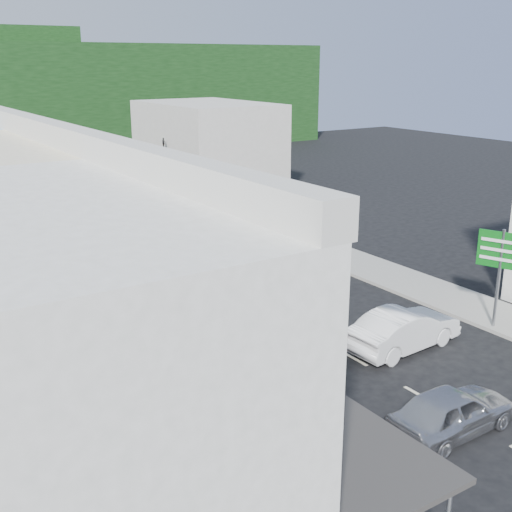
{
  "coord_description": "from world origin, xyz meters",
  "views": [
    {
      "loc": [
        -14.38,
        -15.96,
        10.26
      ],
      "look_at": [
        0.0,
        6.0,
        2.2
      ],
      "focal_mm": 45.0,
      "sensor_mm": 36.0,
      "label": 1
    }
  ],
  "objects_px": {
    "car_silver": "(451,411)",
    "pedestrian_left": "(148,374)",
    "car_white": "(404,331)",
    "bus": "(172,261)",
    "direction_sign": "(498,281)",
    "traffic_signal": "(164,168)",
    "car_red": "(256,351)"
  },
  "relations": [
    {
      "from": "bus",
      "to": "car_red",
      "type": "bearing_deg",
      "value": -89.71
    },
    {
      "from": "car_white",
      "to": "pedestrian_left",
      "type": "relative_size",
      "value": 2.59
    },
    {
      "from": "car_white",
      "to": "pedestrian_left",
      "type": "xyz_separation_m",
      "value": [
        -9.49,
        1.5,
        0.3
      ]
    },
    {
      "from": "pedestrian_left",
      "to": "direction_sign",
      "type": "relative_size",
      "value": 0.41
    },
    {
      "from": "car_white",
      "to": "car_red",
      "type": "relative_size",
      "value": 0.96
    },
    {
      "from": "car_white",
      "to": "car_silver",
      "type": "bearing_deg",
      "value": 144.27
    },
    {
      "from": "bus",
      "to": "car_red",
      "type": "xyz_separation_m",
      "value": [
        -0.93,
        -8.4,
        -0.85
      ]
    },
    {
      "from": "bus",
      "to": "traffic_signal",
      "type": "distance_m",
      "value": 21.71
    },
    {
      "from": "bus",
      "to": "direction_sign",
      "type": "relative_size",
      "value": 2.83
    },
    {
      "from": "bus",
      "to": "direction_sign",
      "type": "height_order",
      "value": "direction_sign"
    },
    {
      "from": "bus",
      "to": "traffic_signal",
      "type": "bearing_deg",
      "value": 71.95
    },
    {
      "from": "car_red",
      "to": "traffic_signal",
      "type": "relative_size",
      "value": 1.01
    },
    {
      "from": "car_silver",
      "to": "traffic_signal",
      "type": "distance_m",
      "value": 35.32
    },
    {
      "from": "car_white",
      "to": "pedestrian_left",
      "type": "bearing_deg",
      "value": 77.4
    },
    {
      "from": "car_silver",
      "to": "car_red",
      "type": "height_order",
      "value": "same"
    },
    {
      "from": "car_white",
      "to": "traffic_signal",
      "type": "height_order",
      "value": "traffic_signal"
    },
    {
      "from": "pedestrian_left",
      "to": "direction_sign",
      "type": "distance_m",
      "value": 13.99
    },
    {
      "from": "car_silver",
      "to": "traffic_signal",
      "type": "relative_size",
      "value": 0.96
    },
    {
      "from": "traffic_signal",
      "to": "direction_sign",
      "type": "bearing_deg",
      "value": 99.9
    },
    {
      "from": "car_silver",
      "to": "car_white",
      "type": "bearing_deg",
      "value": -32.85
    },
    {
      "from": "bus",
      "to": "direction_sign",
      "type": "xyz_separation_m",
      "value": [
        8.82,
        -10.68,
        0.5
      ]
    },
    {
      "from": "direction_sign",
      "to": "car_white",
      "type": "bearing_deg",
      "value": 149.35
    },
    {
      "from": "bus",
      "to": "pedestrian_left",
      "type": "distance_m",
      "value": 9.85
    },
    {
      "from": "traffic_signal",
      "to": "car_red",
      "type": "bearing_deg",
      "value": 80.8
    },
    {
      "from": "car_red",
      "to": "car_white",
      "type": "bearing_deg",
      "value": -100.18
    },
    {
      "from": "car_red",
      "to": "traffic_signal",
      "type": "height_order",
      "value": "traffic_signal"
    },
    {
      "from": "car_white",
      "to": "direction_sign",
      "type": "relative_size",
      "value": 1.07
    },
    {
      "from": "car_silver",
      "to": "pedestrian_left",
      "type": "bearing_deg",
      "value": 45.3
    },
    {
      "from": "car_white",
      "to": "direction_sign",
      "type": "height_order",
      "value": "direction_sign"
    },
    {
      "from": "car_red",
      "to": "bus",
      "type": "bearing_deg",
      "value": -0.27
    },
    {
      "from": "car_red",
      "to": "pedestrian_left",
      "type": "xyz_separation_m",
      "value": [
        -4.03,
        -0.09,
        0.3
      ]
    },
    {
      "from": "direction_sign",
      "to": "car_silver",
      "type": "bearing_deg",
      "value": -172.23
    }
  ]
}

